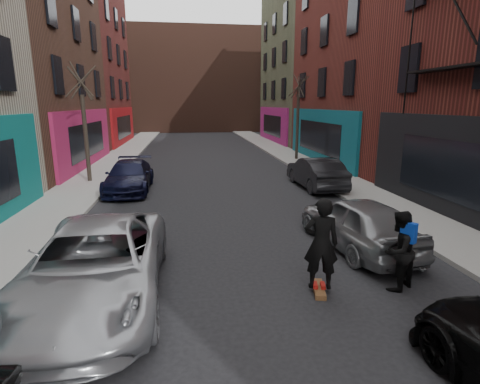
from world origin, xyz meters
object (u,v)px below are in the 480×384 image
object	(u,v)px
tree_left_far	(84,114)
tree_right_far	(298,109)
parked_right_far	(358,222)
parked_left_far	(96,264)
skateboard	(319,289)
pedestrian	(398,250)
parked_left_end	(129,176)
parked_right_end	(316,173)
skateboarder	(321,244)

from	to	relation	value
tree_left_far	tree_right_far	xyz separation A→B (m)	(12.40, 6.00, 0.15)
tree_right_far	parked_right_far	size ratio (longest dim) A/B	1.59
parked_left_far	skateboard	world-z (taller)	parked_left_far
tree_right_far	pedestrian	bearing A→B (deg)	-99.89
parked_left_end	parked_right_end	size ratio (longest dim) A/B	1.05
parked_right_end	parked_right_far	bearing A→B (deg)	77.82
tree_left_far	parked_right_end	bearing A→B (deg)	-13.50
pedestrian	tree_right_far	bearing A→B (deg)	-128.74
skateboard	tree_right_far	bearing A→B (deg)	88.08
tree_left_far	tree_right_far	distance (m)	13.78
tree_left_far	parked_left_far	xyz separation A→B (m)	(3.00, -11.96, -2.61)
skateboarder	pedestrian	xyz separation A→B (m)	(1.66, -0.11, -0.20)
parked_right_far	skateboarder	xyz separation A→B (m)	(-1.86, -2.24, 0.35)
tree_right_far	skateboarder	distance (m)	19.04
parked_left_end	pedestrian	bearing A→B (deg)	-55.91
parked_right_end	skateboard	size ratio (longest dim) A/B	5.52
parked_left_far	pedestrian	xyz separation A→B (m)	(6.20, -0.39, 0.10)
tree_right_far	parked_left_end	xyz separation A→B (m)	(-10.17, -8.00, -2.86)
tree_left_far	parked_right_far	world-z (taller)	tree_left_far
skateboard	parked_right_end	bearing A→B (deg)	84.32
tree_right_far	parked_right_end	bearing A→B (deg)	-100.55
parked_left_end	parked_right_far	size ratio (longest dim) A/B	1.09
tree_left_far	parked_right_end	xyz separation A→B (m)	(10.80, -2.59, -2.65)
tree_left_far	parked_right_end	world-z (taller)	tree_left_far
parked_left_end	tree_left_far	bearing A→B (deg)	138.24
parked_right_far	parked_right_end	size ratio (longest dim) A/B	0.97
parked_right_far	pedestrian	size ratio (longest dim) A/B	2.47
parked_right_end	skateboarder	xyz separation A→B (m)	(-3.26, -9.65, 0.35)
tree_right_far	parked_left_far	world-z (taller)	tree_right_far
skateboarder	tree_right_far	bearing A→B (deg)	-91.92
tree_left_far	pedestrian	bearing A→B (deg)	-53.30
tree_left_far	parked_right_far	bearing A→B (deg)	-46.77
parked_left_far	parked_right_end	world-z (taller)	parked_left_far
parked_left_end	parked_right_far	world-z (taller)	parked_right_far
parked_left_end	pedestrian	world-z (taller)	pedestrian
parked_left_far	skateboarder	xyz separation A→B (m)	(4.54, -0.28, 0.30)
skateboarder	pedestrian	world-z (taller)	skateboarder
tree_right_far	skateboarder	bearing A→B (deg)	-104.93
tree_left_far	skateboarder	size ratio (longest dim) A/B	3.34
parked_left_end	parked_right_far	distance (m)	10.75
parked_right_far	parked_left_far	bearing A→B (deg)	10.44
tree_right_far	parked_left_end	bearing A→B (deg)	-141.83
parked_left_far	parked_right_end	bearing A→B (deg)	49.23
tree_left_far	skateboarder	distance (m)	14.56
parked_left_far	skateboarder	world-z (taller)	skateboarder
tree_left_far	parked_left_far	bearing A→B (deg)	-75.91
parked_right_end	skateboard	xyz separation A→B (m)	(-3.26, -9.65, -0.68)
parked_right_far	parked_right_end	world-z (taller)	parked_right_far
skateboard	skateboarder	distance (m)	1.02
tree_right_far	parked_right_end	distance (m)	9.18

